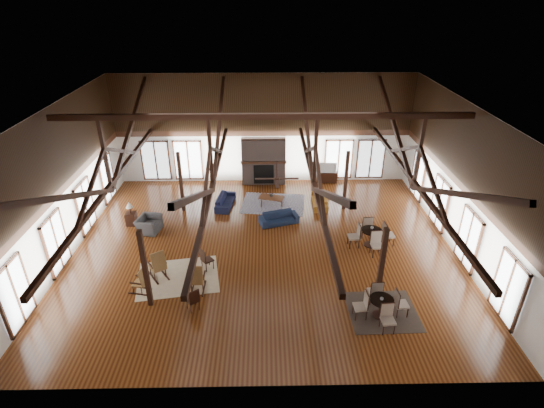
{
  "coord_description": "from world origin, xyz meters",
  "views": [
    {
      "loc": [
        0.06,
        -15.19,
        10.11
      ],
      "look_at": [
        0.36,
        1.0,
        1.6
      ],
      "focal_mm": 28.0,
      "sensor_mm": 36.0,
      "label": 1
    }
  ],
  "objects_px": {
    "sofa_orange": "(320,200)",
    "armchair": "(149,224)",
    "sofa_navy_left": "(225,201)",
    "cafe_table_near": "(381,304)",
    "cafe_table_far": "(371,235)",
    "tv_console": "(326,177)",
    "coffee_table": "(272,198)",
    "sofa_navy_front": "(279,218)"
  },
  "relations": [
    {
      "from": "sofa_navy_left",
      "to": "cafe_table_near",
      "type": "distance_m",
      "value": 10.03
    },
    {
      "from": "sofa_navy_left",
      "to": "cafe_table_near",
      "type": "xyz_separation_m",
      "value": [
        5.89,
        -8.12,
        0.22
      ]
    },
    {
      "from": "sofa_orange",
      "to": "cafe_table_near",
      "type": "bearing_deg",
      "value": 8.89
    },
    {
      "from": "tv_console",
      "to": "sofa_orange",
      "type": "bearing_deg",
      "value": -104.21
    },
    {
      "from": "cafe_table_near",
      "to": "armchair",
      "type": "bearing_deg",
      "value": 147.98
    },
    {
      "from": "sofa_navy_front",
      "to": "sofa_navy_left",
      "type": "relative_size",
      "value": 0.98
    },
    {
      "from": "sofa_navy_left",
      "to": "cafe_table_far",
      "type": "distance_m",
      "value": 7.55
    },
    {
      "from": "coffee_table",
      "to": "armchair",
      "type": "height_order",
      "value": "armchair"
    },
    {
      "from": "sofa_navy_left",
      "to": "cafe_table_near",
      "type": "bearing_deg",
      "value": -136.15
    },
    {
      "from": "cafe_table_near",
      "to": "sofa_orange",
      "type": "bearing_deg",
      "value": 97.68
    },
    {
      "from": "sofa_orange",
      "to": "cafe_table_far",
      "type": "relative_size",
      "value": 0.89
    },
    {
      "from": "sofa_navy_front",
      "to": "cafe_table_far",
      "type": "bearing_deg",
      "value": -43.75
    },
    {
      "from": "sofa_navy_left",
      "to": "coffee_table",
      "type": "relative_size",
      "value": 1.38
    },
    {
      "from": "cafe_table_near",
      "to": "tv_console",
      "type": "relative_size",
      "value": 1.63
    },
    {
      "from": "sofa_navy_left",
      "to": "cafe_table_far",
      "type": "relative_size",
      "value": 0.91
    },
    {
      "from": "cafe_table_near",
      "to": "cafe_table_far",
      "type": "bearing_deg",
      "value": 81.47
    },
    {
      "from": "coffee_table",
      "to": "cafe_table_near",
      "type": "xyz_separation_m",
      "value": [
        3.55,
        -8.15,
        0.08
      ]
    },
    {
      "from": "armchair",
      "to": "cafe_table_near",
      "type": "bearing_deg",
      "value": -110.01
    },
    {
      "from": "sofa_orange",
      "to": "cafe_table_near",
      "type": "xyz_separation_m",
      "value": [
        1.1,
        -8.13,
        0.23
      ]
    },
    {
      "from": "coffee_table",
      "to": "sofa_orange",
      "type": "bearing_deg",
      "value": 16.25
    },
    {
      "from": "sofa_navy_left",
      "to": "armchair",
      "type": "xyz_separation_m",
      "value": [
        -3.28,
        -2.38,
        0.07
      ]
    },
    {
      "from": "tv_console",
      "to": "armchair",
      "type": "bearing_deg",
      "value": -149.21
    },
    {
      "from": "coffee_table",
      "to": "cafe_table_near",
      "type": "height_order",
      "value": "cafe_table_near"
    },
    {
      "from": "armchair",
      "to": "cafe_table_far",
      "type": "bearing_deg",
      "value": -85.95
    },
    {
      "from": "sofa_navy_left",
      "to": "coffee_table",
      "type": "height_order",
      "value": "sofa_navy_left"
    },
    {
      "from": "cafe_table_near",
      "to": "cafe_table_far",
      "type": "relative_size",
      "value": 0.93
    },
    {
      "from": "sofa_navy_left",
      "to": "tv_console",
      "type": "relative_size",
      "value": 1.59
    },
    {
      "from": "sofa_orange",
      "to": "tv_console",
      "type": "relative_size",
      "value": 1.56
    },
    {
      "from": "sofa_orange",
      "to": "cafe_table_near",
      "type": "relative_size",
      "value": 0.96
    },
    {
      "from": "armchair",
      "to": "tv_console",
      "type": "xyz_separation_m",
      "value": [
        8.79,
        5.24,
        -0.05
      ]
    },
    {
      "from": "sofa_navy_front",
      "to": "armchair",
      "type": "distance_m",
      "value": 5.97
    },
    {
      "from": "coffee_table",
      "to": "tv_console",
      "type": "xyz_separation_m",
      "value": [
        3.17,
        2.82,
        -0.12
      ]
    },
    {
      "from": "sofa_navy_left",
      "to": "coffee_table",
      "type": "bearing_deg",
      "value": -81.32
    },
    {
      "from": "sofa_orange",
      "to": "armchair",
      "type": "relative_size",
      "value": 1.72
    },
    {
      "from": "coffee_table",
      "to": "cafe_table_far",
      "type": "bearing_deg",
      "value": -25.4
    },
    {
      "from": "sofa_navy_left",
      "to": "armchair",
      "type": "bearing_deg",
      "value": 133.89
    },
    {
      "from": "tv_console",
      "to": "sofa_navy_front",
      "type": "bearing_deg",
      "value": -121.6
    },
    {
      "from": "sofa_navy_front",
      "to": "sofa_orange",
      "type": "xyz_separation_m",
      "value": [
        2.14,
        1.8,
        0.0
      ]
    },
    {
      "from": "sofa_navy_left",
      "to": "sofa_orange",
      "type": "distance_m",
      "value": 4.79
    },
    {
      "from": "sofa_navy_front",
      "to": "sofa_orange",
      "type": "relative_size",
      "value": 1.0
    },
    {
      "from": "sofa_navy_front",
      "to": "sofa_orange",
      "type": "bearing_deg",
      "value": 23.3
    },
    {
      "from": "cafe_table_far",
      "to": "cafe_table_near",
      "type": "bearing_deg",
      "value": -98.53
    }
  ]
}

